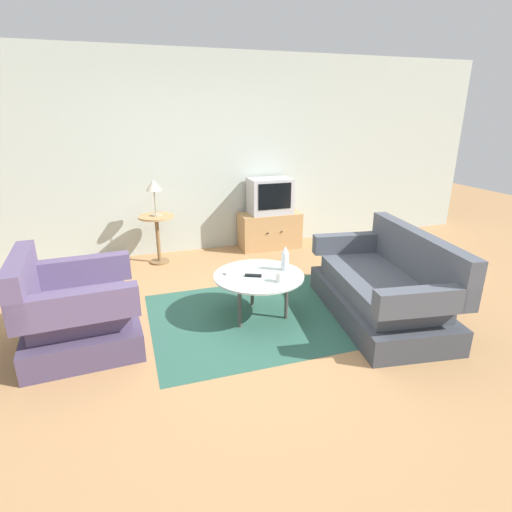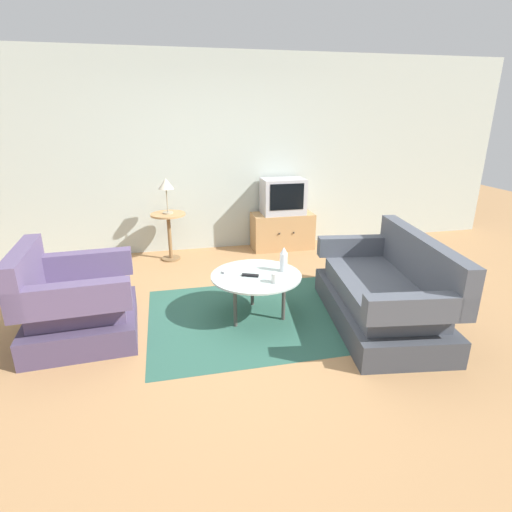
{
  "view_description": "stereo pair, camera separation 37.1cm",
  "coord_description": "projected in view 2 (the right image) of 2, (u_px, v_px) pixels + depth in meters",
  "views": [
    {
      "loc": [
        -1.02,
        -3.22,
        1.92
      ],
      "look_at": [
        0.19,
        0.43,
        0.55
      ],
      "focal_mm": 28.36,
      "sensor_mm": 36.0,
      "label": 1
    },
    {
      "loc": [
        -0.66,
        -3.32,
        1.92
      ],
      "look_at": [
        0.19,
        0.43,
        0.55
      ],
      "focal_mm": 28.36,
      "sensor_mm": 36.0,
      "label": 2
    }
  ],
  "objects": [
    {
      "name": "ground_plane",
      "position": [
        247.0,
        327.0,
        3.83
      ],
      "size": [
        16.0,
        16.0,
        0.0
      ],
      "primitive_type": "plane",
      "color": "#AD7F51"
    },
    {
      "name": "mug",
      "position": [
        276.0,
        278.0,
        3.68
      ],
      "size": [
        0.12,
        0.07,
        0.09
      ],
      "color": "white",
      "rests_on": "coffee_table"
    },
    {
      "name": "television",
      "position": [
        283.0,
        196.0,
        5.8
      ],
      "size": [
        0.61,
        0.4,
        0.51
      ],
      "color": "#B7B7BC",
      "rests_on": "tv_stand"
    },
    {
      "name": "side_table",
      "position": [
        169.0,
        227.0,
        5.43
      ],
      "size": [
        0.46,
        0.46,
        0.65
      ],
      "color": "tan",
      "rests_on": "ground"
    },
    {
      "name": "coffee_table",
      "position": [
        256.0,
        278.0,
        3.88
      ],
      "size": [
        0.87,
        0.87,
        0.45
      ],
      "color": "#B2C6C1",
      "rests_on": "ground"
    },
    {
      "name": "area_rug",
      "position": [
        256.0,
        316.0,
        4.02
      ],
      "size": [
        2.1,
        1.68,
        0.0
      ],
      "primitive_type": "cube",
      "color": "#2D5B4C",
      "rests_on": "ground"
    },
    {
      "name": "armchair",
      "position": [
        74.0,
        306.0,
        3.57
      ],
      "size": [
        0.97,
        0.98,
        0.86
      ],
      "rotation": [
        0.0,
        0.0,
        -1.51
      ],
      "color": "#4B3E5C",
      "rests_on": "ground"
    },
    {
      "name": "couch",
      "position": [
        385.0,
        295.0,
        3.84
      ],
      "size": [
        1.08,
        1.76,
        0.85
      ],
      "rotation": [
        0.0,
        0.0,
        1.43
      ],
      "color": "#3E424B",
      "rests_on": "ground"
    },
    {
      "name": "back_wall",
      "position": [
        210.0,
        155.0,
        5.68
      ],
      "size": [
        9.0,
        0.12,
        2.7
      ],
      "primitive_type": "cube",
      "color": "#B2BCB2",
      "rests_on": "ground"
    },
    {
      "name": "tv_remote_dark",
      "position": [
        250.0,
        275.0,
        3.83
      ],
      "size": [
        0.16,
        0.1,
        0.02
      ],
      "rotation": [
        0.0,
        0.0,
        2.72
      ],
      "color": "black",
      "rests_on": "coffee_table"
    },
    {
      "name": "tv_remote_silver",
      "position": [
        228.0,
        271.0,
        3.94
      ],
      "size": [
        0.15,
        0.11,
        0.02
      ],
      "rotation": [
        0.0,
        0.0,
        3.71
      ],
      "color": "#B2B2B7",
      "rests_on": "coffee_table"
    },
    {
      "name": "table_lamp",
      "position": [
        166.0,
        186.0,
        5.25
      ],
      "size": [
        0.2,
        0.2,
        0.47
      ],
      "color": "#9E937A",
      "rests_on": "side_table"
    },
    {
      "name": "vase",
      "position": [
        284.0,
        260.0,
        3.92
      ],
      "size": [
        0.07,
        0.07,
        0.25
      ],
      "color": "white",
      "rests_on": "coffee_table"
    },
    {
      "name": "tv_stand",
      "position": [
        282.0,
        231.0,
        5.97
      ],
      "size": [
        0.89,
        0.44,
        0.53
      ],
      "color": "tan",
      "rests_on": "ground"
    }
  ]
}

